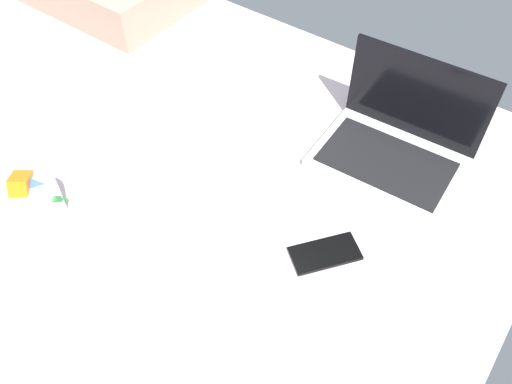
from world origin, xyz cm
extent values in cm
cube|color=silver|center=(0.00, 0.00, 9.00)|extent=(180.00, 140.00, 18.00)
cube|color=silver|center=(52.82, 34.58, 19.00)|extent=(34.04, 24.51, 2.00)
cube|color=black|center=(52.89, 33.09, 20.20)|extent=(29.76, 18.33, 0.40)
cube|color=black|center=(52.31, 45.57, 30.50)|extent=(33.01, 2.54, 21.00)
cylinder|color=silver|center=(1.11, -22.64, 23.50)|extent=(9.00, 9.00, 11.00)
cube|color=#268C33|center=(1.04, -20.91, 21.25)|extent=(5.96, 5.86, 4.79)
cube|color=yellow|center=(1.12, -22.60, 23.34)|extent=(5.42, 4.69, 4.69)
cube|color=#268C33|center=(2.15, -22.17, 25.42)|extent=(7.95, 7.21, 7.06)
cube|color=blue|center=(2.38, -23.23, 27.52)|extent=(5.33, 5.97, 4.88)
cube|color=orange|center=(-0.15, -24.13, 29.60)|extent=(7.00, 7.42, 5.86)
cube|color=black|center=(54.13, 4.22, 18.40)|extent=(13.91, 15.25, 0.80)
camera|label=1|loc=(78.36, -52.78, 108.00)|focal=37.22mm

